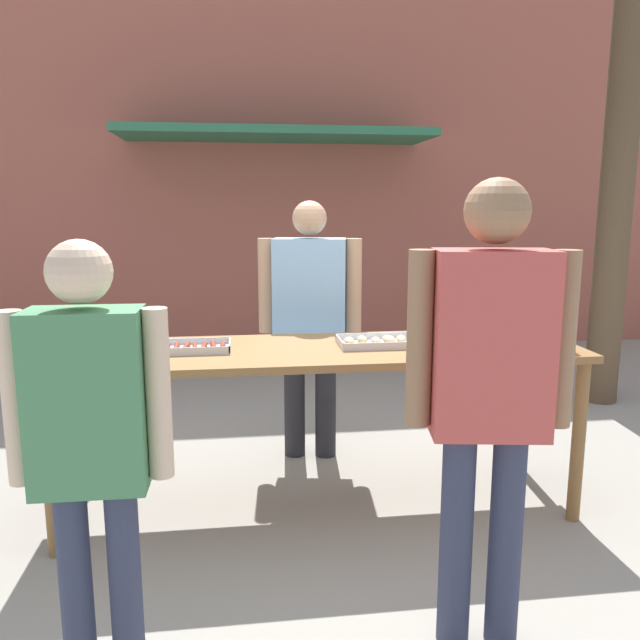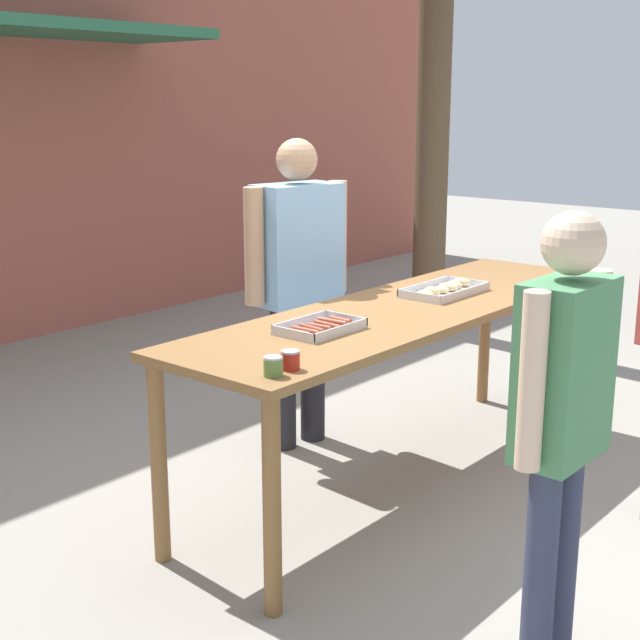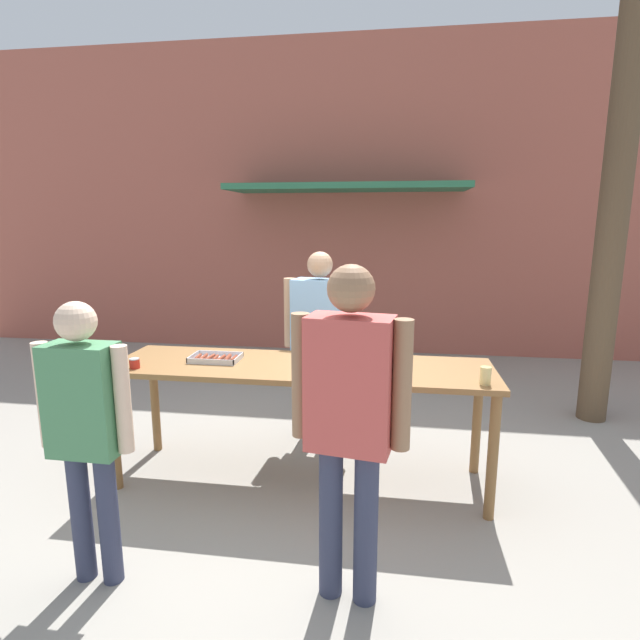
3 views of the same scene
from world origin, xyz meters
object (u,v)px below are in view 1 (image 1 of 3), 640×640
(beer_cup, at_px, (568,341))
(condiment_jar_mustard, at_px, (60,360))
(food_tray_sausages, at_px, (196,348))
(person_customer_with_cup, at_px, (489,377))
(condiment_jar_ketchup, at_px, (82,359))
(food_tray_buns, at_px, (383,341))
(person_customer_holding_hotdog, at_px, (90,433))
(person_server_behind_table, at_px, (310,309))

(beer_cup, bearing_deg, condiment_jar_mustard, 179.98)
(food_tray_sausages, distance_m, person_customer_with_cup, 1.63)
(condiment_jar_ketchup, relative_size, beer_cup, 0.62)
(food_tray_buns, relative_size, condiment_jar_ketchup, 6.49)
(person_customer_holding_hotdog, bearing_deg, person_server_behind_table, -114.71)
(person_server_behind_table, xyz_separation_m, person_customer_with_cup, (0.43, -1.92, 0.05))
(condiment_jar_mustard, height_order, person_customer_with_cup, person_customer_with_cup)
(food_tray_buns, bearing_deg, food_tray_sausages, 179.99)
(person_customer_holding_hotdog, bearing_deg, beer_cup, -155.44)
(person_customer_holding_hotdog, bearing_deg, food_tray_buns, -134.62)
(food_tray_buns, relative_size, beer_cup, 4.04)
(condiment_jar_mustard, xyz_separation_m, person_customer_with_cup, (1.73, -0.89, 0.10))
(beer_cup, bearing_deg, person_customer_holding_hotdog, -156.18)
(food_tray_buns, relative_size, person_server_behind_table, 0.28)
(condiment_jar_mustard, bearing_deg, food_tray_sausages, 25.22)
(food_tray_sausages, relative_size, condiment_jar_mustard, 4.99)
(food_tray_buns, relative_size, person_customer_with_cup, 0.27)
(food_tray_sausages, bearing_deg, person_customer_with_cup, -46.41)
(condiment_jar_mustard, distance_m, person_customer_with_cup, 1.94)
(person_server_behind_table, relative_size, person_customer_holding_hotdog, 1.09)
(beer_cup, bearing_deg, condiment_jar_ketchup, 179.83)
(condiment_jar_ketchup, bearing_deg, food_tray_buns, 10.44)
(food_tray_sausages, xyz_separation_m, person_server_behind_table, (0.69, 0.74, 0.07))
(food_tray_sausages, relative_size, food_tray_buns, 0.77)
(person_server_behind_table, relative_size, person_customer_with_cup, 0.97)
(beer_cup, bearing_deg, food_tray_sausages, 171.54)
(condiment_jar_mustard, bearing_deg, person_customer_with_cup, -27.34)
(food_tray_buns, bearing_deg, person_customer_holding_hotdog, -135.36)
(condiment_jar_ketchup, distance_m, beer_cup, 2.43)
(food_tray_buns, relative_size, person_customer_holding_hotdog, 0.30)
(food_tray_sausages, xyz_separation_m, beer_cup, (1.92, -0.29, 0.04))
(condiment_jar_mustard, distance_m, person_server_behind_table, 1.65)
(person_server_behind_table, distance_m, person_customer_holding_hotdog, 2.20)
(food_tray_buns, xyz_separation_m, condiment_jar_mustard, (-1.61, -0.28, 0.02))
(food_tray_sausages, height_order, beer_cup, beer_cup)
(food_tray_buns, bearing_deg, person_customer_with_cup, -84.49)
(condiment_jar_mustard, relative_size, condiment_jar_ketchup, 1.00)
(food_tray_buns, bearing_deg, person_server_behind_table, 113.18)
(food_tray_buns, xyz_separation_m, person_server_behind_table, (-0.32, 0.74, 0.06))
(condiment_jar_mustard, bearing_deg, person_customer_holding_hotdog, -70.08)
(food_tray_sausages, xyz_separation_m, condiment_jar_mustard, (-0.60, -0.28, 0.02))
(food_tray_sausages, distance_m, condiment_jar_mustard, 0.67)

